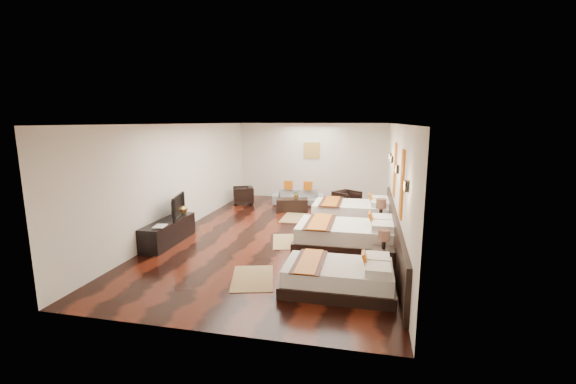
% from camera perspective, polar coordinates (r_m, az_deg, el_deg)
% --- Properties ---
extents(floor, '(5.50, 9.50, 0.01)m').
position_cam_1_polar(floor, '(9.81, -0.75, -6.31)').
color(floor, black).
rests_on(floor, ground).
extents(ceiling, '(5.50, 9.50, 0.01)m').
position_cam_1_polar(ceiling, '(9.39, -0.79, 10.27)').
color(ceiling, white).
rests_on(ceiling, floor).
extents(back_wall, '(5.50, 0.01, 2.80)m').
position_cam_1_polar(back_wall, '(14.13, 3.60, 4.68)').
color(back_wall, silver).
rests_on(back_wall, floor).
extents(left_wall, '(0.01, 9.50, 2.80)m').
position_cam_1_polar(left_wall, '(10.46, -15.61, 2.22)').
color(left_wall, silver).
rests_on(left_wall, floor).
extents(right_wall, '(0.01, 9.50, 2.80)m').
position_cam_1_polar(right_wall, '(9.28, 16.01, 1.17)').
color(right_wall, silver).
rests_on(right_wall, floor).
extents(headboard_panel, '(0.08, 6.60, 0.90)m').
position_cam_1_polar(headboard_panel, '(8.70, 15.75, -5.85)').
color(headboard_panel, black).
rests_on(headboard_panel, floor).
extents(bed_near, '(1.89, 1.19, 0.72)m').
position_cam_1_polar(bed_near, '(6.65, 7.79, -12.60)').
color(bed_near, black).
rests_on(bed_near, floor).
extents(bed_mid, '(2.31, 1.45, 0.88)m').
position_cam_1_polar(bed_mid, '(8.73, 9.03, -6.54)').
color(bed_mid, black).
rests_on(bed_mid, floor).
extents(bed_far, '(2.26, 1.42, 0.86)m').
position_cam_1_polar(bed_far, '(11.01, 9.76, -2.99)').
color(bed_far, black).
rests_on(bed_far, floor).
extents(nightstand_a, '(0.42, 0.42, 0.84)m').
position_cam_1_polar(nightstand_a, '(7.56, 14.18, -9.53)').
color(nightstand_a, black).
rests_on(nightstand_a, floor).
extents(nightstand_b, '(0.48, 0.48, 0.95)m').
position_cam_1_polar(nightstand_b, '(9.83, 13.79, -4.56)').
color(nightstand_b, black).
rests_on(nightstand_b, floor).
extents(jute_mat_near, '(1.03, 1.35, 0.01)m').
position_cam_1_polar(jute_mat_near, '(7.18, -5.37, -12.85)').
color(jute_mat_near, olive).
rests_on(jute_mat_near, floor).
extents(jute_mat_mid, '(1.02, 1.35, 0.01)m').
position_cam_1_polar(jute_mat_mid, '(9.17, 0.11, -7.50)').
color(jute_mat_mid, olive).
rests_on(jute_mat_mid, floor).
extents(jute_mat_far, '(0.76, 1.20, 0.01)m').
position_cam_1_polar(jute_mat_far, '(11.36, 1.07, -3.92)').
color(jute_mat_far, olive).
rests_on(jute_mat_far, floor).
extents(tv_console, '(0.50, 1.80, 0.55)m').
position_cam_1_polar(tv_console, '(9.45, -17.65, -5.75)').
color(tv_console, black).
rests_on(tv_console, floor).
extents(tv, '(0.36, 1.00, 0.57)m').
position_cam_1_polar(tv, '(9.51, -16.80, -2.12)').
color(tv, black).
rests_on(tv, tv_console).
extents(book, '(0.31, 0.38, 0.03)m').
position_cam_1_polar(book, '(8.90, -19.58, -4.92)').
color(book, black).
rests_on(book, tv_console).
extents(figurine, '(0.32, 0.32, 0.31)m').
position_cam_1_polar(figurine, '(9.92, -15.84, -2.32)').
color(figurine, brown).
rests_on(figurine, tv_console).
extents(sofa, '(1.86, 0.97, 0.52)m').
position_cam_1_polar(sofa, '(13.20, 1.53, -0.74)').
color(sofa, gray).
rests_on(sofa, floor).
extents(armchair_left, '(0.89, 0.88, 0.62)m').
position_cam_1_polar(armchair_left, '(13.27, -6.79, -0.51)').
color(armchair_left, black).
rests_on(armchair_left, floor).
extents(armchair_right, '(1.01, 1.01, 0.66)m').
position_cam_1_polar(armchair_right, '(12.33, 8.90, -1.33)').
color(armchair_right, black).
rests_on(armchair_right, floor).
extents(coffee_table, '(1.09, 0.71, 0.40)m').
position_cam_1_polar(coffee_table, '(12.20, 0.61, -1.96)').
color(coffee_table, black).
rests_on(coffee_table, floor).
extents(table_plant, '(0.29, 0.27, 0.27)m').
position_cam_1_polar(table_plant, '(12.14, 1.28, -0.40)').
color(table_plant, '#225B1E').
rests_on(table_plant, coffee_table).
extents(orange_panel_a, '(0.04, 0.40, 1.30)m').
position_cam_1_polar(orange_panel_a, '(7.36, 16.86, 1.11)').
color(orange_panel_a, '#D86014').
rests_on(orange_panel_a, right_wall).
extents(orange_panel_b, '(0.04, 0.40, 1.30)m').
position_cam_1_polar(orange_panel_b, '(9.53, 15.88, 3.24)').
color(orange_panel_b, '#D86014').
rests_on(orange_panel_b, right_wall).
extents(sconce_near, '(0.07, 0.12, 0.18)m').
position_cam_1_polar(sconce_near, '(6.25, 17.46, 0.85)').
color(sconce_near, black).
rests_on(sconce_near, right_wall).
extents(sconce_mid, '(0.07, 0.12, 0.18)m').
position_cam_1_polar(sconce_mid, '(8.42, 16.19, 3.33)').
color(sconce_mid, black).
rests_on(sconce_mid, right_wall).
extents(sconce_far, '(0.07, 0.12, 0.18)m').
position_cam_1_polar(sconce_far, '(10.61, 15.44, 4.79)').
color(sconce_far, black).
rests_on(sconce_far, right_wall).
extents(sconce_lounge, '(0.07, 0.12, 0.18)m').
position_cam_1_polar(sconce_lounge, '(11.50, 15.21, 5.23)').
color(sconce_lounge, black).
rests_on(sconce_lounge, right_wall).
extents(gold_artwork, '(0.60, 0.04, 0.60)m').
position_cam_1_polar(gold_artwork, '(14.08, 3.61, 6.29)').
color(gold_artwork, '#AD873F').
rests_on(gold_artwork, back_wall).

